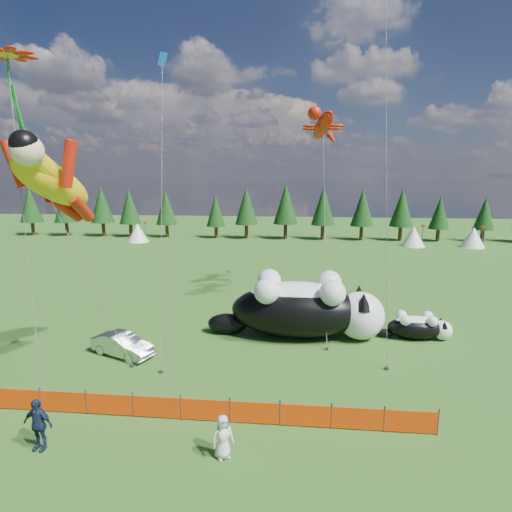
{
  "coord_description": "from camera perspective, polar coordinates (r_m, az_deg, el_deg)",
  "views": [
    {
      "loc": [
        5.45,
        -17.2,
        9.71
      ],
      "look_at": [
        3.36,
        4.0,
        5.43
      ],
      "focal_mm": 28.0,
      "sensor_mm": 36.0,
      "label": 1
    }
  ],
  "objects": [
    {
      "name": "safety_fence",
      "position": [
        17.78,
        -13.98,
        -20.2
      ],
      "size": [
        22.06,
        0.06,
        1.1
      ],
      "color": "#262626",
      "rests_on": "ground"
    },
    {
      "name": "cat_large",
      "position": [
        24.7,
        7.02,
        -7.28
      ],
      "size": [
        10.81,
        3.86,
        3.91
      ],
      "rotation": [
        0.0,
        0.0,
        0.0
      ],
      "color": "black",
      "rests_on": "ground"
    },
    {
      "name": "gecko_kite",
      "position": [
        30.63,
        9.55,
        17.87
      ],
      "size": [
        3.92,
        12.19,
        15.85
      ],
      "color": "red",
      "rests_on": "ground"
    },
    {
      "name": "spectator_e",
      "position": [
        15.29,
        -4.76,
        -24.35
      ],
      "size": [
        0.93,
        0.83,
        1.59
      ],
      "primitive_type": "imported",
      "rotation": [
        0.0,
        0.0,
        0.52
      ],
      "color": "silver",
      "rests_on": "ground"
    },
    {
      "name": "superhero_kite",
      "position": [
        19.79,
        -27.05,
        9.36
      ],
      "size": [
        5.39,
        5.74,
        11.89
      ],
      "color": "gold",
      "rests_on": "ground"
    },
    {
      "name": "diamond_kite_a",
      "position": [
        26.36,
        -13.26,
        24.18
      ],
      "size": [
        1.89,
        7.42,
        17.83
      ],
      "color": "blue",
      "rests_on": "ground"
    },
    {
      "name": "car",
      "position": [
        23.64,
        -18.55,
        -11.93
      ],
      "size": [
        3.89,
        2.58,
        1.21
      ],
      "primitive_type": "imported",
      "rotation": [
        0.0,
        0.0,
        1.18
      ],
      "color": "silver",
      "rests_on": "ground"
    },
    {
      "name": "festival_tents",
      "position": [
        58.07,
        11.06,
        2.91
      ],
      "size": [
        50.0,
        3.2,
        2.8
      ],
      "primitive_type": null,
      "color": "white",
      "rests_on": "ground"
    },
    {
      "name": "cat_small",
      "position": [
        26.44,
        22.23,
        -9.32
      ],
      "size": [
        4.44,
        1.6,
        1.6
      ],
      "rotation": [
        0.0,
        0.0,
        -0.01
      ],
      "color": "black",
      "rests_on": "ground"
    },
    {
      "name": "flower_kite",
      "position": [
        22.08,
        -31.99,
        22.87
      ],
      "size": [
        3.79,
        4.86,
        15.24
      ],
      "color": "red",
      "rests_on": "ground"
    },
    {
      "name": "spectator_c",
      "position": [
        17.37,
        -28.71,
        -20.34
      ],
      "size": [
        1.21,
        0.71,
        1.96
      ],
      "primitive_type": "imported",
      "rotation": [
        0.0,
        0.0,
        -0.11
      ],
      "color": "#16213D",
      "rests_on": "ground"
    },
    {
      "name": "tree_line",
      "position": [
        62.7,
        0.62,
        6.13
      ],
      "size": [
        90.0,
        4.0,
        8.0
      ],
      "primitive_type": null,
      "color": "black",
      "rests_on": "ground"
    },
    {
      "name": "ground",
      "position": [
        20.49,
        -11.01,
        -17.16
      ],
      "size": [
        160.0,
        160.0,
        0.0
      ],
      "primitive_type": "plane",
      "color": "#113309",
      "rests_on": "ground"
    }
  ]
}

